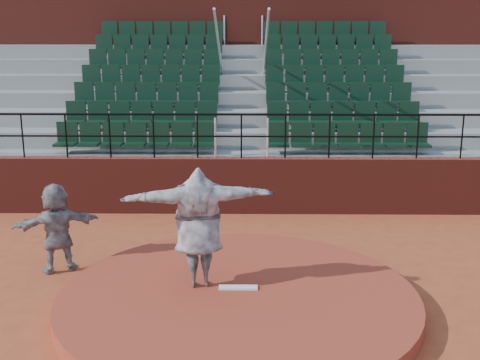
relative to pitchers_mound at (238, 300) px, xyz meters
name	(u,v)px	position (x,y,z in m)	size (l,w,h in m)	color
ground	(238,308)	(0.00, 0.00, -0.12)	(90.00, 90.00, 0.00)	#A94626
pitchers_mound	(238,300)	(0.00, 0.00, 0.00)	(5.50, 5.50, 0.25)	#A23924
pitching_rubber	(238,288)	(0.00, 0.15, 0.14)	(0.60, 0.15, 0.03)	white
boundary_wall	(241,185)	(0.00, 5.00, 0.53)	(24.00, 0.30, 1.30)	maroon
wall_railing	(241,126)	(0.00, 5.00, 1.90)	(24.04, 0.05, 1.03)	black
seating_deck	(243,127)	(0.00, 8.64, 1.33)	(24.00, 5.97, 4.63)	gray
press_box_facade	(244,48)	(0.00, 12.60, 3.43)	(24.00, 3.00, 7.10)	maroon
pitcher	(198,227)	(-0.62, 0.31, 1.07)	(2.33, 0.63, 1.89)	black
fielder	(57,228)	(-3.18, 1.44, 0.67)	(1.48, 0.47, 1.60)	black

